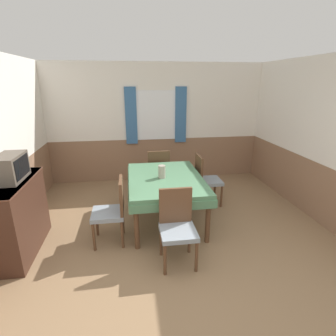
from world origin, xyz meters
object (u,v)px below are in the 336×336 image
Objects in this scene: chair_head_near at (177,224)px; tv at (10,168)px; chair_head_window at (158,171)px; dining_table at (165,183)px; chair_left_near at (113,209)px; vase at (162,172)px; chair_right_far at (205,178)px; sideboard at (17,217)px.

tv reaches higher than chair_head_near.
tv reaches higher than chair_head_window.
chair_head_window is (-0.00, 1.04, -0.14)m from dining_table.
chair_left_near and chair_head_near have the same top height.
chair_left_near and chair_head_window have the same top height.
chair_right_far is at bearing 30.80° from vase.
sideboard is (-2.05, -0.55, -0.14)m from dining_table.
chair_head_window is 1.12m from vase.
chair_right_far is 3.05m from sideboard.
chair_right_far is 3.08m from tv.
chair_head_window is at bearing -90.00° from chair_head_near.
chair_head_window is 2.09m from chair_head_near.
chair_head_window is at bearing -27.72° from chair_left_near.
chair_head_near and chair_right_far have the same top height.
tv is at bearing -70.76° from chair_right_far.
tv is (-2.03, 0.55, 0.66)m from chair_head_near.
chair_head_window is 2.63m from tv.
chair_left_near is at bearing 2.01° from sideboard.
tv is at bearing -142.92° from chair_head_window.
chair_head_window is (0.81, 1.55, 0.00)m from chair_left_near.
chair_left_near is (-0.81, -0.50, -0.14)m from dining_table.
chair_head_window and chair_right_far have the same top height.
chair_head_window is 0.98m from chair_right_far.
dining_table is 1.74× the size of chair_head_near.
vase is at bearing 14.85° from sideboard.
chair_right_far is at bearing 31.70° from dining_table.
dining_table is at bearing -90.00° from chair_head_window.
tv reaches higher than chair_left_near.
chair_head_window reaches higher than dining_table.
chair_right_far is at bearing -58.30° from chair_left_near.
sideboard is 2.09m from vase.
dining_table is at bearing -90.00° from chair_head_near.
tv is (-2.84, -0.99, 0.66)m from chair_right_far.
chair_head_near is at bearing -13.68° from sideboard.
chair_right_far is 1.07m from vase.
dining_table is at bearing 13.59° from tv.
chair_left_near is 0.96m from vase.
chair_left_near is 1.91m from chair_right_far.
sideboard is 0.66m from tv.
vase reaches higher than dining_table.
vase is (1.99, 0.53, 0.35)m from sideboard.
chair_right_far is 1.78× the size of tv.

